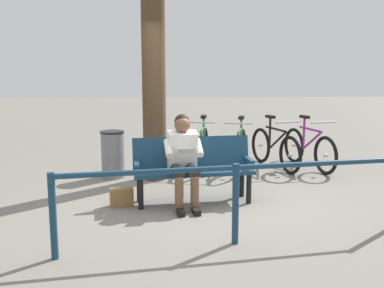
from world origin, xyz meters
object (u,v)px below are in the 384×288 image
at_px(bicycle_green, 275,148).
at_px(litter_bin, 113,154).
at_px(bicycle_silver, 309,148).
at_px(bicycle_purple, 240,150).
at_px(tree_trunk, 153,54).
at_px(person_reading, 183,156).
at_px(handbag, 122,197).
at_px(bench, 193,164).
at_px(bicycle_black, 203,148).

bearing_deg(bicycle_green, litter_bin, -96.69).
bearing_deg(bicycle_silver, litter_bin, -97.18).
distance_m(bicycle_green, bicycle_purple, 0.65).
bearing_deg(tree_trunk, person_reading, 104.89).
relative_size(bicycle_silver, bicycle_green, 1.01).
bearing_deg(bicycle_purple, handbag, -28.37).
height_order(person_reading, handbag, person_reading).
xyz_separation_m(bench, litter_bin, (1.21, -1.42, -0.12)).
bearing_deg(handbag, bench, -169.65).
xyz_separation_m(tree_trunk, bicycle_silver, (-2.74, -0.56, -1.65)).
distance_m(tree_trunk, litter_bin, 1.77).
relative_size(bicycle_green, bicycle_black, 0.98).
relative_size(bench, tree_trunk, 0.41).
height_order(bench, bicycle_silver, bicycle_silver).
bearing_deg(bicycle_green, tree_trunk, -89.97).
bearing_deg(bicycle_black, person_reading, -1.21).
relative_size(person_reading, litter_bin, 1.56).
height_order(handbag, litter_bin, litter_bin).
bearing_deg(bench, handbag, 4.80).
bearing_deg(person_reading, handbag, -5.89).
xyz_separation_m(bench, bicycle_black, (-0.33, -1.99, -0.15)).
height_order(person_reading, litter_bin, person_reading).
xyz_separation_m(bicycle_silver, bicycle_green, (0.61, -0.06, 0.00)).
xyz_separation_m(bicycle_silver, bicycle_black, (1.90, -0.16, 0.00)).
bearing_deg(bicycle_silver, bench, -64.55).
distance_m(bicycle_silver, bicycle_purple, 1.25).
height_order(bicycle_silver, bicycle_black, same).
bearing_deg(bicycle_green, bench, -56.72).
relative_size(tree_trunk, bicycle_silver, 2.44).
bearing_deg(litter_bin, bicycle_black, -159.76).
bearing_deg(person_reading, bicycle_purple, -124.66).
bearing_deg(bicycle_purple, person_reading, -13.36).
bearing_deg(bicycle_purple, bicycle_silver, 106.86).
distance_m(person_reading, handbag, 0.98).
xyz_separation_m(person_reading, bicycle_silver, (-2.36, -2.01, -0.31)).
xyz_separation_m(person_reading, bicycle_black, (-0.46, -2.16, -0.31)).
relative_size(tree_trunk, bicycle_black, 2.41).
height_order(handbag, bicycle_purple, bicycle_purple).
relative_size(bench, bicycle_black, 0.99).
height_order(bench, bicycle_green, bicycle_green).
distance_m(bench, litter_bin, 1.87).
bearing_deg(bicycle_green, bicycle_black, -110.31).
bearing_deg(bicycle_black, handbag, -19.77).
bearing_deg(bicycle_green, person_reading, -56.44).
height_order(handbag, bicycle_green, bicycle_green).
height_order(bicycle_silver, bicycle_green, same).
bearing_deg(handbag, bicycle_silver, -147.72).
relative_size(tree_trunk, bicycle_purple, 2.46).
distance_m(person_reading, litter_bin, 1.95).
xyz_separation_m(person_reading, handbag, (0.82, -0.00, -0.54)).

